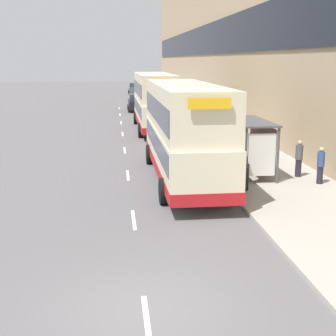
{
  "coord_description": "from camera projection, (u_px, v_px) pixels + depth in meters",
  "views": [
    {
      "loc": [
        -0.57,
        -9.3,
        5.31
      ],
      "look_at": [
        2.86,
        20.51,
        -1.64
      ],
      "focal_mm": 50.0,
      "sensor_mm": 36.0,
      "label": 1
    }
  ],
  "objects": [
    {
      "name": "double_decker_bus_near",
      "position": [
        184.0,
        130.0,
        20.58
      ],
      "size": [
        2.85,
        10.96,
        4.3
      ],
      "color": "beige",
      "rests_on": "ground_plane"
    },
    {
      "name": "lane_mark_7",
      "position": [
        119.0,
        108.0,
        52.65
      ],
      "size": [
        0.12,
        2.0,
        0.01
      ],
      "color": "silver",
      "rests_on": "ground_plane"
    },
    {
      "name": "terrace_facade",
      "position": [
        223.0,
        31.0,
        46.85
      ],
      "size": [
        3.1,
        93.0,
        16.33
      ],
      "color": "tan",
      "rests_on": "ground_plane"
    },
    {
      "name": "lane_mark_6",
      "position": [
        120.0,
        115.0,
        46.52
      ],
      "size": [
        0.12,
        2.0,
        0.01
      ],
      "color": "silver",
      "rests_on": "ground_plane"
    },
    {
      "name": "pavement",
      "position": [
        183.0,
        112.0,
        48.23
      ],
      "size": [
        5.0,
        93.0,
        0.14
      ],
      "color": "#A39E93",
      "rests_on": "ground_plane"
    },
    {
      "name": "lane_mark_3",
      "position": [
        125.0,
        150.0,
        28.15
      ],
      "size": [
        0.12,
        2.0,
        0.01
      ],
      "color": "silver",
      "rests_on": "ground_plane"
    },
    {
      "name": "car_1",
      "position": [
        137.0,
        103.0,
        49.5
      ],
      "size": [
        2.0,
        4.42,
        1.83
      ],
      "color": "black",
      "rests_on": "ground_plane"
    },
    {
      "name": "pedestrian_2",
      "position": [
        208.0,
        139.0,
        26.43
      ],
      "size": [
        0.32,
        0.32,
        1.6
      ],
      "color": "#23232D",
      "rests_on": "ground_plane"
    },
    {
      "name": "lane_mark_2",
      "position": [
        128.0,
        175.0,
        22.03
      ],
      "size": [
        0.12,
        2.0,
        0.01
      ],
      "color": "silver",
      "rests_on": "ground_plane"
    },
    {
      "name": "car_0",
      "position": [
        134.0,
        88.0,
        74.68
      ],
      "size": [
        1.92,
        3.95,
        1.73
      ],
      "color": "#4C5156",
      "rests_on": "ground_plane"
    },
    {
      "name": "double_decker_bus_ahead",
      "position": [
        154.0,
        100.0,
        35.75
      ],
      "size": [
        2.85,
        11.14,
        4.3
      ],
      "color": "beige",
      "rests_on": "ground_plane"
    },
    {
      "name": "pedestrian_1",
      "position": [
        269.0,
        141.0,
        25.26
      ],
      "size": [
        0.34,
        0.34,
        1.71
      ],
      "color": "#23232D",
      "rests_on": "ground_plane"
    },
    {
      "name": "litter_bin",
      "position": [
        242.0,
        177.0,
        18.99
      ],
      "size": [
        0.55,
        0.55,
        1.05
      ],
      "color": "black",
      "rests_on": "ground_plane"
    },
    {
      "name": "pedestrian_3",
      "position": [
        321.0,
        165.0,
        19.86
      ],
      "size": [
        0.31,
        0.31,
        1.59
      ],
      "color": "#23232D",
      "rests_on": "ground_plane"
    },
    {
      "name": "lane_mark_5",
      "position": [
        121.0,
        123.0,
        40.4
      ],
      "size": [
        0.12,
        2.0,
        0.01
      ],
      "color": "silver",
      "rests_on": "ground_plane"
    },
    {
      "name": "lane_mark_0",
      "position": [
        147.0,
        320.0,
        9.78
      ],
      "size": [
        0.12,
        2.0,
        0.01
      ],
      "color": "silver",
      "rests_on": "ground_plane"
    },
    {
      "name": "bus_shelter",
      "position": [
        255.0,
        137.0,
        21.25
      ],
      "size": [
        1.6,
        4.2,
        2.48
      ],
      "color": "#4C4C51",
      "rests_on": "ground_plane"
    },
    {
      "name": "lane_mark_1",
      "position": [
        134.0,
        220.0,
        15.91
      ],
      "size": [
        0.12,
        2.0,
        0.01
      ],
      "color": "silver",
      "rests_on": "ground_plane"
    },
    {
      "name": "lane_mark_4",
      "position": [
        123.0,
        134.0,
        34.28
      ],
      "size": [
        0.12,
        2.0,
        0.01
      ],
      "color": "silver",
      "rests_on": "ground_plane"
    },
    {
      "name": "pedestrian_at_shelter",
      "position": [
        299.0,
        158.0,
        21.06
      ],
      "size": [
        0.33,
        0.33,
        1.67
      ],
      "color": "#23232D",
      "rests_on": "ground_plane"
    },
    {
      "name": "ground_plane",
      "position": [
        145.0,
        308.0,
        10.26
      ],
      "size": [
        220.0,
        220.0,
        0.0
      ],
      "primitive_type": "plane",
      "color": "#5B595B"
    }
  ]
}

